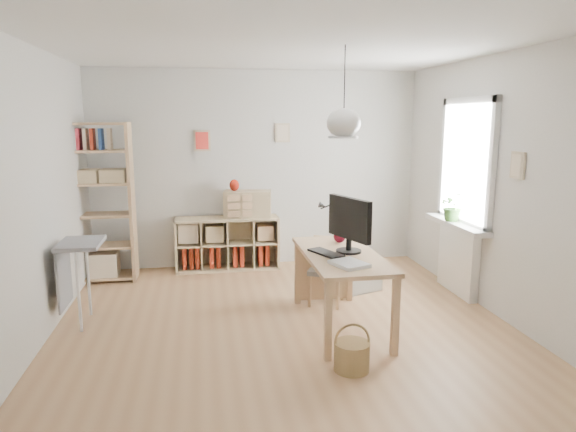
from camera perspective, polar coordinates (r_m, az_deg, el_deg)
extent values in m
plane|color=tan|center=(5.31, -0.54, -11.85)|extent=(4.50, 4.50, 0.00)
plane|color=silver|center=(7.16, -3.40, 5.21)|extent=(4.50, 0.00, 4.50)
plane|color=silver|center=(2.79, 6.73, -3.64)|extent=(4.50, 0.00, 4.50)
plane|color=silver|center=(5.11, -26.37, 1.87)|extent=(0.00, 4.50, 4.50)
plane|color=silver|center=(5.74, 22.23, 3.06)|extent=(0.00, 4.50, 4.50)
plane|color=white|center=(4.94, -0.59, 18.43)|extent=(4.50, 4.50, 0.00)
cylinder|color=black|center=(4.88, 6.30, 14.46)|extent=(0.01, 0.01, 0.68)
ellipsoid|color=white|center=(4.87, 6.21, 10.23)|extent=(0.32, 0.32, 0.27)
cube|color=white|center=(6.23, 19.36, 5.64)|extent=(0.03, 1.00, 1.30)
cube|color=white|center=(5.75, 21.72, 5.11)|extent=(0.06, 0.08, 1.46)
cube|color=white|center=(6.70, 16.95, 6.10)|extent=(0.06, 0.08, 1.46)
cube|color=white|center=(6.20, 19.55, 12.00)|extent=(0.06, 1.16, 0.08)
cube|color=white|center=(6.31, 18.77, -0.60)|extent=(0.06, 1.16, 0.08)
cube|color=white|center=(6.40, 18.37, -4.65)|extent=(0.10, 0.80, 0.80)
cube|color=white|center=(6.28, 18.19, -0.89)|extent=(0.22, 1.20, 0.06)
cube|color=tan|center=(5.04, 5.92, -4.36)|extent=(0.70, 1.50, 0.04)
cube|color=tan|center=(4.45, 4.47, -11.54)|extent=(0.06, 0.06, 0.71)
cube|color=tan|center=(5.74, 1.07, -6.33)|extent=(0.06, 0.06, 0.71)
cube|color=tan|center=(4.62, 11.84, -10.86)|extent=(0.06, 0.06, 0.71)
cube|color=tan|center=(5.87, 6.86, -6.00)|extent=(0.06, 0.06, 0.71)
cube|color=tan|center=(7.18, -6.69, -5.71)|extent=(1.40, 0.38, 0.03)
cube|color=tan|center=(7.01, -6.81, -0.30)|extent=(1.40, 0.38, 0.03)
cube|color=tan|center=(7.09, -12.30, -3.21)|extent=(0.03, 0.38, 0.72)
cube|color=tan|center=(7.15, -1.26, -2.84)|extent=(0.03, 0.38, 0.72)
cube|color=tan|center=(7.26, -6.82, -2.70)|extent=(1.40, 0.02, 0.72)
cube|color=maroon|center=(7.15, -11.39, -4.47)|extent=(0.06, 0.26, 0.30)
cube|color=maroon|center=(7.14, -10.67, -4.45)|extent=(0.05, 0.26, 0.30)
cube|color=maroon|center=(7.14, -10.02, -4.43)|extent=(0.05, 0.26, 0.30)
cube|color=maroon|center=(7.14, -8.50, -4.38)|extent=(0.05, 0.26, 0.30)
cube|color=maroon|center=(7.14, -7.77, -4.36)|extent=(0.05, 0.26, 0.30)
cube|color=maroon|center=(7.15, -5.93, -4.29)|extent=(0.06, 0.26, 0.30)
cube|color=maroon|center=(7.16, -5.21, -4.27)|extent=(0.06, 0.26, 0.30)
cube|color=maroon|center=(7.18, -3.13, -4.19)|extent=(0.06, 0.26, 0.30)
cube|color=maroon|center=(7.19, -2.42, -4.16)|extent=(0.05, 0.26, 0.30)
cube|color=tan|center=(6.92, -23.20, 1.23)|extent=(0.04, 0.38, 2.00)
cube|color=tan|center=(6.78, -16.95, 1.46)|extent=(0.04, 0.38, 2.00)
cube|color=tan|center=(7.04, -19.61, -6.30)|extent=(0.76, 0.38, 0.03)
cube|color=tan|center=(6.94, -19.82, -3.14)|extent=(0.76, 0.38, 0.03)
cube|color=tan|center=(6.86, -20.03, 0.11)|extent=(0.76, 0.38, 0.03)
cube|color=tan|center=(6.80, -20.25, 3.42)|extent=(0.76, 0.38, 0.03)
cube|color=tan|center=(6.77, -20.47, 6.78)|extent=(0.76, 0.38, 0.03)
cube|color=tan|center=(6.76, -20.65, 9.57)|extent=(0.76, 0.38, 0.03)
cube|color=#294D98|center=(6.82, -22.88, 7.86)|extent=(0.04, 0.18, 0.26)
cube|color=maroon|center=(6.80, -22.21, 7.90)|extent=(0.04, 0.18, 0.26)
cube|color=beige|center=(6.78, -21.55, 7.94)|extent=(0.04, 0.18, 0.26)
cube|color=maroon|center=(6.77, -20.88, 7.98)|extent=(0.04, 0.18, 0.26)
cube|color=#294D98|center=(6.75, -20.04, 8.03)|extent=(0.04, 0.18, 0.26)
cube|color=beige|center=(6.73, -19.20, 8.08)|extent=(0.04, 0.18, 0.26)
cube|color=gray|center=(5.46, -22.07, -2.85)|extent=(0.40, 0.55, 0.04)
cylinder|color=white|center=(5.36, -22.25, -7.76)|extent=(0.03, 0.03, 0.82)
cylinder|color=white|center=(5.77, -21.32, -6.40)|extent=(0.03, 0.03, 0.82)
cube|color=gray|center=(5.59, -23.64, -6.18)|extent=(0.02, 0.50, 0.62)
cube|color=gray|center=(5.73, 4.28, -6.04)|extent=(0.48, 0.48, 0.05)
cube|color=tan|center=(5.68, 2.42, -8.37)|extent=(0.04, 0.04, 0.36)
cube|color=tan|center=(5.97, 3.06, -7.42)|extent=(0.04, 0.04, 0.36)
cube|color=tan|center=(5.63, 5.53, -8.60)|extent=(0.04, 0.04, 0.36)
cube|color=tan|center=(5.91, 6.02, -7.63)|extent=(0.04, 0.04, 0.36)
cube|color=tan|center=(5.83, 4.60, -3.81)|extent=(0.34, 0.18, 0.33)
cylinder|color=olive|center=(4.40, 7.10, -15.21)|extent=(0.29, 0.29, 0.24)
torus|color=olive|center=(4.34, 7.14, -13.58)|extent=(0.30, 0.04, 0.30)
cube|color=silver|center=(6.33, 7.67, -8.05)|extent=(0.59, 0.50, 0.02)
cube|color=silver|center=(6.16, 5.90, -7.38)|extent=(0.14, 0.33, 0.26)
cube|color=silver|center=(6.44, 9.42, -6.65)|extent=(0.14, 0.33, 0.26)
cube|color=silver|center=(6.17, 8.63, -7.40)|extent=(0.48, 0.19, 0.26)
cube|color=silver|center=(6.42, 6.80, -6.64)|extent=(0.48, 0.19, 0.26)
cube|color=silver|center=(6.47, 6.08, -4.27)|extent=(0.53, 0.33, 0.32)
sphere|color=yellow|center=(6.17, 7.11, -6.79)|extent=(0.11, 0.11, 0.11)
sphere|color=blue|center=(6.36, 8.10, -6.27)|extent=(0.11, 0.11, 0.11)
sphere|color=#B53616|center=(6.25, 7.68, -6.55)|extent=(0.11, 0.11, 0.11)
sphere|color=green|center=(6.31, 9.10, -6.44)|extent=(0.11, 0.11, 0.11)
cylinder|color=black|center=(5.08, 6.75, -3.89)|extent=(0.25, 0.25, 0.02)
cylinder|color=black|center=(5.07, 6.77, -3.15)|extent=(0.06, 0.06, 0.11)
cube|color=black|center=(5.01, 6.84, -0.26)|extent=(0.27, 0.60, 0.41)
cube|color=black|center=(4.99, 4.23, -4.12)|extent=(0.31, 0.44, 0.02)
cylinder|color=black|center=(5.73, 6.74, -2.14)|extent=(0.06, 0.06, 0.04)
cylinder|color=black|center=(5.69, 6.78, -0.30)|extent=(0.02, 0.02, 0.38)
cone|color=black|center=(5.50, 3.87, 1.16)|extent=(0.09, 0.07, 0.09)
sphere|color=#540B16|center=(5.45, 5.75, -2.29)|extent=(0.13, 0.13, 0.13)
cube|color=white|center=(4.63, 6.81, -5.30)|extent=(0.35, 0.39, 0.03)
cube|color=tan|center=(7.00, -4.51, 1.35)|extent=(0.67, 0.39, 0.36)
ellipsoid|color=#991B0C|center=(6.95, -5.99, 3.42)|extent=(0.13, 0.13, 0.16)
imported|color=#315E23|center=(6.30, 17.87, 1.03)|extent=(0.32, 0.28, 0.35)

